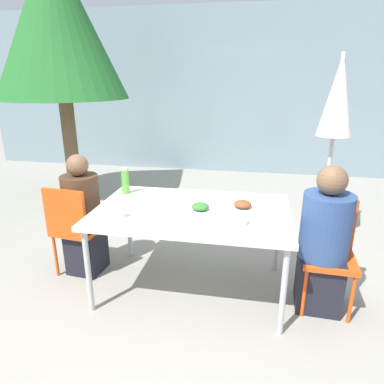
% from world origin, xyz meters
% --- Properties ---
extents(ground_plane, '(24.00, 24.00, 0.00)m').
position_xyz_m(ground_plane, '(0.00, 0.00, 0.00)').
color(ground_plane, gray).
extents(building_facade, '(10.00, 0.20, 3.00)m').
position_xyz_m(building_facade, '(0.00, 4.13, 1.50)').
color(building_facade, gray).
rests_on(building_facade, ground).
extents(dining_table, '(1.59, 1.02, 0.75)m').
position_xyz_m(dining_table, '(0.00, 0.00, 0.70)').
color(dining_table, silver).
rests_on(dining_table, ground).
extents(chair_left, '(0.44, 0.44, 0.87)m').
position_xyz_m(chair_left, '(-1.10, 0.04, 0.51)').
color(chair_left, '#E54C14').
rests_on(chair_left, ground).
extents(person_left, '(0.33, 0.33, 1.14)m').
position_xyz_m(person_left, '(-1.05, 0.11, 0.54)').
color(person_left, black).
rests_on(person_left, ground).
extents(chair_right, '(0.42, 0.42, 0.87)m').
position_xyz_m(chair_right, '(1.10, 0.03, 0.51)').
color(chair_right, '#E54C14').
rests_on(chair_right, ground).
extents(person_right, '(0.37, 0.37, 1.18)m').
position_xyz_m(person_right, '(1.05, -0.05, 0.55)').
color(person_right, black).
rests_on(person_right, ground).
extents(closed_umbrella, '(0.36, 0.36, 2.01)m').
position_xyz_m(closed_umbrella, '(1.25, 1.07, 1.49)').
color(closed_umbrella, '#333333').
rests_on(closed_umbrella, ground).
extents(plate_0, '(0.26, 0.26, 0.07)m').
position_xyz_m(plate_0, '(0.41, 0.08, 0.78)').
color(plate_0, white).
rests_on(plate_0, dining_table).
extents(plate_1, '(0.26, 0.26, 0.07)m').
position_xyz_m(plate_1, '(0.07, -0.03, 0.78)').
color(plate_1, white).
rests_on(plate_1, dining_table).
extents(bottle, '(0.07, 0.07, 0.24)m').
position_xyz_m(bottle, '(-0.68, 0.29, 0.87)').
color(bottle, '#51A338').
rests_on(bottle, dining_table).
extents(drinking_cup, '(0.08, 0.08, 0.09)m').
position_xyz_m(drinking_cup, '(-0.51, -0.27, 0.80)').
color(drinking_cup, silver).
rests_on(drinking_cup, dining_table).
extents(salad_bowl, '(0.14, 0.14, 0.06)m').
position_xyz_m(salad_bowl, '(0.39, -0.22, 0.78)').
color(salad_bowl, white).
rests_on(salad_bowl, dining_table).
extents(tree_behind_left, '(1.77, 1.77, 3.46)m').
position_xyz_m(tree_behind_left, '(-2.19, 2.00, 2.46)').
color(tree_behind_left, brown).
rests_on(tree_behind_left, ground).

